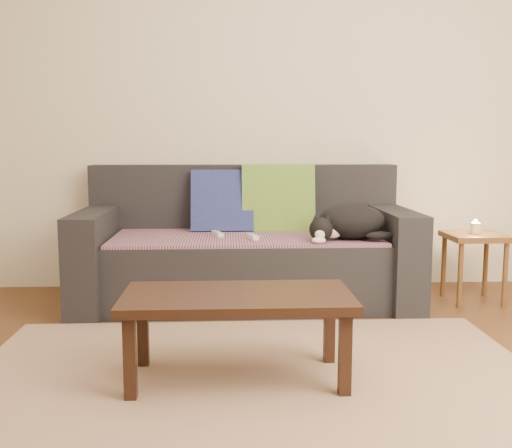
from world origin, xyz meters
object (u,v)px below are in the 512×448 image
at_px(sofa, 246,253).
at_px(coffee_table, 237,305).
at_px(cat, 349,222).
at_px(wii_remote_a, 217,234).
at_px(wii_remote_b, 253,237).
at_px(side_table, 474,246).

distance_m(sofa, coffee_table, 1.36).
bearing_deg(cat, wii_remote_a, 179.22).
bearing_deg(sofa, wii_remote_b, -81.94).
distance_m(sofa, side_table, 1.47).
height_order(wii_remote_a, side_table, wii_remote_a).
bearing_deg(wii_remote_b, coffee_table, 159.85).
distance_m(sofa, wii_remote_b, 0.29).
xyz_separation_m(cat, wii_remote_b, (-0.58, 0.02, -0.09)).
height_order(wii_remote_a, wii_remote_b, same).
bearing_deg(side_table, cat, -169.52).
height_order(cat, wii_remote_b, cat).
bearing_deg(coffee_table, wii_remote_b, 84.21).
height_order(cat, wii_remote_a, cat).
height_order(wii_remote_b, coffee_table, wii_remote_b).
bearing_deg(cat, side_table, 20.18).
distance_m(cat, wii_remote_b, 0.59).
xyz_separation_m(sofa, coffee_table, (-0.08, -1.36, 0.03)).
bearing_deg(wii_remote_a, wii_remote_b, -137.88).
relative_size(sofa, cat, 4.13).
height_order(sofa, side_table, sofa).
height_order(wii_remote_a, coffee_table, wii_remote_a).
bearing_deg(sofa, cat, -23.99).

